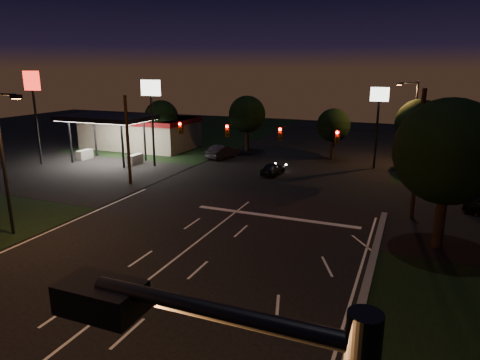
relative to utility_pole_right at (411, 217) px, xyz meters
The scene contains 20 objects.
ground 19.21m from the utility_pole_right, 128.66° to the right, with size 140.00×140.00×0.00m, color black.
cross_street_left 32.02m from the utility_pole_right, behind, with size 20.00×16.00×0.02m, color black.
center_line 24.19m from the utility_pole_right, 119.74° to the right, with size 0.14×40.00×0.01m, color silver.
stop_bar 9.66m from the utility_pole_right, 158.75° to the right, with size 12.00×0.50×0.01m, color silver.
utility_pole_right is the anchor object (origin of this frame).
utility_pole_left 24.00m from the utility_pole_right, behind, with size 0.28×0.28×8.00m, color black.
signal_span 13.20m from the utility_pole_right, behind, with size 24.00×0.40×1.56m.
gas_station 37.27m from the utility_pole_right, 155.56° to the left, with size 14.20×16.10×5.25m.
pole_sign_left_near 27.82m from the utility_pole_right, 164.93° to the left, with size 2.20×0.30×9.10m.
pole_sign_left_far 38.87m from the utility_pole_right, behind, with size 2.00×0.30×10.00m.
pole_sign_right 16.73m from the utility_pole_right, 104.93° to the left, with size 1.80×0.30×8.40m.
street_light_left 27.14m from the utility_pole_right, 150.78° to the right, with size 2.20×0.35×9.00m.
street_light_right_far 17.81m from the utility_pole_right, 92.57° to the left, with size 2.20×0.35×9.00m.
tree_right_near 7.61m from the utility_pole_right, 72.47° to the right, with size 6.00×6.00×8.76m.
tree_far_a 33.84m from the utility_pole_right, 153.24° to the left, with size 4.20×4.20×6.42m.
tree_far_b 28.04m from the utility_pole_right, 136.25° to the left, with size 4.60×4.60×6.98m.
tree_far_c 20.58m from the utility_pole_right, 116.39° to the left, with size 3.80×3.80×5.86m.
tree_far_d 16.84m from the utility_pole_right, 89.92° to the left, with size 4.80×4.80×7.30m.
car_oncoming_a 15.39m from the utility_pole_right, 147.70° to the left, with size 1.45×3.60×1.23m, color black.
car_oncoming_b 25.07m from the utility_pole_right, 146.84° to the left, with size 1.64×4.71×1.55m, color black.
Camera 1 is at (11.65, -16.14, 10.28)m, focal length 32.00 mm.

